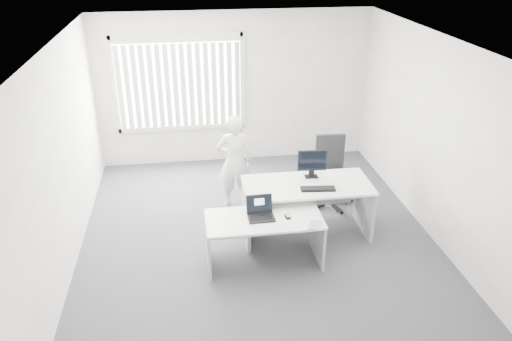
{
  "coord_description": "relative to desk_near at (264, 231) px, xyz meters",
  "views": [
    {
      "loc": [
        -0.91,
        -5.86,
        4.02
      ],
      "look_at": [
        -0.03,
        0.15,
        1.09
      ],
      "focal_mm": 35.0,
      "sensor_mm": 36.0,
      "label": 1
    }
  ],
  "objects": [
    {
      "name": "ground",
      "position": [
        0.01,
        0.43,
        -0.49
      ],
      "size": [
        6.0,
        6.0,
        0.0
      ],
      "primitive_type": "plane",
      "color": "#56565E",
      "rests_on": "ground"
    },
    {
      "name": "wall_back",
      "position": [
        0.01,
        3.43,
        0.91
      ],
      "size": [
        5.0,
        0.02,
        2.8
      ],
      "primitive_type": "cube",
      "color": "white",
      "rests_on": "ground"
    },
    {
      "name": "wall_front",
      "position": [
        0.01,
        -2.57,
        0.91
      ],
      "size": [
        5.0,
        0.02,
        2.8
      ],
      "primitive_type": "cube",
      "color": "white",
      "rests_on": "ground"
    },
    {
      "name": "wall_left",
      "position": [
        -2.49,
        0.43,
        0.91
      ],
      "size": [
        0.02,
        6.0,
        2.8
      ],
      "primitive_type": "cube",
      "color": "white",
      "rests_on": "ground"
    },
    {
      "name": "wall_right",
      "position": [
        2.51,
        0.43,
        0.91
      ],
      "size": [
        0.02,
        6.0,
        2.8
      ],
      "primitive_type": "cube",
      "color": "white",
      "rests_on": "ground"
    },
    {
      "name": "ceiling",
      "position": [
        0.01,
        0.43,
        2.31
      ],
      "size": [
        5.0,
        6.0,
        0.02
      ],
      "primitive_type": "cube",
      "color": "white",
      "rests_on": "wall_back"
    },
    {
      "name": "window",
      "position": [
        -0.99,
        3.39,
        1.06
      ],
      "size": [
        2.32,
        0.06,
        1.76
      ],
      "primitive_type": "cube",
      "color": "silver",
      "rests_on": "wall_back"
    },
    {
      "name": "blinds",
      "position": [
        -0.99,
        3.33,
        1.03
      ],
      "size": [
        2.2,
        0.1,
        1.5
      ],
      "primitive_type": null,
      "color": "silver",
      "rests_on": "wall_back"
    },
    {
      "name": "desk_near",
      "position": [
        0.0,
        0.0,
        0.0
      ],
      "size": [
        1.5,
        0.71,
        0.69
      ],
      "rotation": [
        0.0,
        0.0,
        -0.0
      ],
      "color": "white",
      "rests_on": "ground"
    },
    {
      "name": "desk_far",
      "position": [
        0.71,
        0.61,
        0.09
      ],
      "size": [
        1.8,
        0.85,
        0.82
      ],
      "rotation": [
        0.0,
        0.0,
        -0.01
      ],
      "color": "white",
      "rests_on": "ground"
    },
    {
      "name": "office_chair",
      "position": [
        1.32,
        1.47,
        -0.14
      ],
      "size": [
        0.69,
        0.69,
        1.12
      ],
      "rotation": [
        0.0,
        0.0,
        -0.08
      ],
      "color": "black",
      "rests_on": "ground"
    },
    {
      "name": "person",
      "position": [
        -0.2,
        1.61,
        0.27
      ],
      "size": [
        0.59,
        0.42,
        1.53
      ],
      "primitive_type": "imported",
      "rotation": [
        0.0,
        0.0,
        3.04
      ],
      "color": "silver",
      "rests_on": "ground"
    },
    {
      "name": "laptop",
      "position": [
        -0.04,
        -0.0,
        0.32
      ],
      "size": [
        0.35,
        0.31,
        0.26
      ],
      "primitive_type": null,
      "rotation": [
        0.0,
        0.0,
        0.03
      ],
      "color": "black",
      "rests_on": "desk_near"
    },
    {
      "name": "paper_sheet",
      "position": [
        0.3,
        -0.07,
        0.19
      ],
      "size": [
        0.31,
        0.22,
        0.0
      ],
      "primitive_type": "cube",
      "rotation": [
        0.0,
        0.0,
        0.01
      ],
      "color": "white",
      "rests_on": "desk_near"
    },
    {
      "name": "mouse",
      "position": [
        0.3,
        -0.03,
        0.21
      ],
      "size": [
        0.07,
        0.11,
        0.04
      ],
      "primitive_type": null,
      "rotation": [
        0.0,
        0.0,
        0.11
      ],
      "color": "#B1B1B3",
      "rests_on": "paper_sheet"
    },
    {
      "name": "booklet",
      "position": [
        0.61,
        -0.27,
        0.2
      ],
      "size": [
        0.24,
        0.27,
        0.01
      ],
      "primitive_type": "cube",
      "rotation": [
        0.0,
        0.0,
        -0.42
      ],
      "color": "white",
      "rests_on": "desk_near"
    },
    {
      "name": "keyboard",
      "position": [
        0.82,
        0.43,
        0.33
      ],
      "size": [
        0.49,
        0.21,
        0.02
      ],
      "primitive_type": "cube",
      "rotation": [
        0.0,
        0.0,
        -0.1
      ],
      "color": "black",
      "rests_on": "desk_far"
    },
    {
      "name": "monitor",
      "position": [
        0.82,
        0.82,
        0.53
      ],
      "size": [
        0.42,
        0.16,
        0.41
      ],
      "primitive_type": null,
      "rotation": [
        0.0,
        0.0,
        -0.08
      ],
      "color": "black",
      "rests_on": "desk_far"
    }
  ]
}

